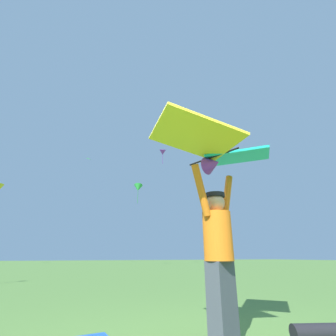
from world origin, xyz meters
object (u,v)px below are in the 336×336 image
Objects in this scene: distant_kite_green_low_right at (138,188)px; distant_kite_purple_mid_left at (163,152)px; kite_flyer_person at (219,250)px; distant_kite_green_overhead_distant at (88,159)px; held_stunt_kite at (218,151)px.

distant_kite_purple_mid_left reaches higher than distant_kite_green_low_right.
distant_kite_green_overhead_distant is (0.12, 31.24, 12.99)m from kite_flyer_person.
held_stunt_kite is 33.47m from distant_kite_green_overhead_distant.
kite_flyer_person is 0.96× the size of held_stunt_kite.
distant_kite_purple_mid_left is at bearing 24.59° from distant_kite_green_low_right.
distant_kite_green_overhead_distant is at bearing 89.84° from held_stunt_kite.
kite_flyer_person is at bearing -103.11° from distant_kite_green_low_right.
distant_kite_green_overhead_distant reaches higher than held_stunt_kite.
held_stunt_kite is 29.98m from distant_kite_purple_mid_left.
kite_flyer_person is 2.52× the size of distant_kite_green_overhead_distant.
distant_kite_green_low_right is at bearing -52.64° from distant_kite_green_overhead_distant.
distant_kite_green_low_right reaches higher than kite_flyer_person.
distant_kite_green_overhead_distant is at bearing 89.78° from kite_flyer_person.
held_stunt_kite is at bearing -109.71° from distant_kite_purple_mid_left.
distant_kite_purple_mid_left is (9.29, 25.75, 13.29)m from kite_flyer_person.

